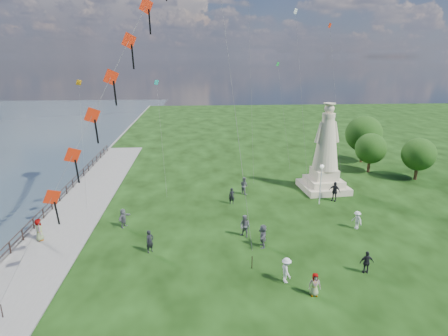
{
  "coord_description": "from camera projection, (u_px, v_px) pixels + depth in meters",
  "views": [
    {
      "loc": [
        -2.89,
        -18.67,
        13.47
      ],
      "look_at": [
        -1.0,
        8.0,
        5.5
      ],
      "focal_mm": 30.0,
      "sensor_mm": 36.0,
      "label": 1
    }
  ],
  "objects": [
    {
      "name": "person_2",
      "position": [
        286.0,
        270.0,
        23.07
      ],
      "size": [
        0.71,
        1.14,
        1.65
      ],
      "primitive_type": "imported",
      "rotation": [
        0.0,
        0.0,
        1.73
      ],
      "color": "silver",
      "rests_on": "ground"
    },
    {
      "name": "small_kites",
      "position": [
        242.0,
        49.0,
        39.48
      ],
      "size": [
        27.54,
        16.49,
        33.5
      ],
      "color": "teal",
      "rests_on": "ground"
    },
    {
      "name": "person_5",
      "position": [
        123.0,
        218.0,
        30.62
      ],
      "size": [
        1.2,
        1.62,
        1.6
      ],
      "primitive_type": "imported",
      "rotation": [
        0.0,
        0.0,
        1.14
      ],
      "color": "#595960",
      "rests_on": "ground"
    },
    {
      "name": "person_0",
      "position": [
        150.0,
        241.0,
        26.62
      ],
      "size": [
        0.73,
        0.72,
        1.7
      ],
      "primitive_type": "imported",
      "rotation": [
        0.0,
        0.0,
        0.74
      ],
      "color": "black",
      "rests_on": "ground"
    },
    {
      "name": "lamppost",
      "position": [
        321.0,
        176.0,
        34.84
      ],
      "size": [
        0.36,
        0.36,
        3.91
      ],
      "color": "silver",
      "rests_on": "ground"
    },
    {
      "name": "person_4",
      "position": [
        315.0,
        285.0,
        21.8
      ],
      "size": [
        0.74,
        0.49,
        1.44
      ],
      "primitive_type": "imported",
      "rotation": [
        0.0,
        0.0,
        -0.08
      ],
      "color": "#595960",
      "rests_on": "ground"
    },
    {
      "name": "tree_row",
      "position": [
        378.0,
        142.0,
        46.1
      ],
      "size": [
        7.74,
        11.81,
        6.17
      ],
      "color": "#382314",
      "rests_on": "ground"
    },
    {
      "name": "person_9",
      "position": [
        334.0,
        191.0,
        36.2
      ],
      "size": [
        1.24,
        1.18,
        1.94
      ],
      "primitive_type": "imported",
      "rotation": [
        0.0,
        0.0,
        -0.72
      ],
      "color": "black",
      "rests_on": "ground"
    },
    {
      "name": "waterfront",
      "position": [
        43.0,
        236.0,
        29.48
      ],
      "size": [
        200.0,
        200.0,
        1.51
      ],
      "color": "#2F4046",
      "rests_on": "ground"
    },
    {
      "name": "person_11",
      "position": [
        263.0,
        236.0,
        27.37
      ],
      "size": [
        0.87,
        1.7,
        1.77
      ],
      "primitive_type": "imported",
      "rotation": [
        0.0,
        0.0,
        4.61
      ],
      "color": "#595960",
      "rests_on": "ground"
    },
    {
      "name": "person_7",
      "position": [
        244.0,
        186.0,
        38.02
      ],
      "size": [
        0.94,
        1.02,
        1.8
      ],
      "primitive_type": "imported",
      "rotation": [
        0.0,
        0.0,
        2.19
      ],
      "color": "#595960",
      "rests_on": "ground"
    },
    {
      "name": "statue",
      "position": [
        325.0,
        158.0,
        38.45
      ],
      "size": [
        4.85,
        4.85,
        9.1
      ],
      "rotation": [
        0.0,
        0.0,
        0.09
      ],
      "color": "beige",
      "rests_on": "ground"
    },
    {
      "name": "red_kite_train",
      "position": [
        110.0,
        84.0,
        22.36
      ],
      "size": [
        9.02,
        9.35,
        19.16
      ],
      "color": "black",
      "rests_on": "ground"
    },
    {
      "name": "person_8",
      "position": [
        357.0,
        220.0,
        30.32
      ],
      "size": [
        0.87,
        1.11,
        1.53
      ],
      "primitive_type": "imported",
      "rotation": [
        0.0,
        0.0,
        -1.15
      ],
      "color": "silver",
      "rests_on": "ground"
    },
    {
      "name": "person_3",
      "position": [
        367.0,
        262.0,
        24.06
      ],
      "size": [
        0.91,
        0.47,
        1.55
      ],
      "primitive_type": "imported",
      "rotation": [
        0.0,
        0.0,
        3.13
      ],
      "color": "black",
      "rests_on": "ground"
    },
    {
      "name": "person_6",
      "position": [
        232.0,
        196.0,
        35.45
      ],
      "size": [
        0.6,
        0.41,
        1.58
      ],
      "primitive_type": "imported",
      "rotation": [
        0.0,
        0.0,
        -0.05
      ],
      "color": "black",
      "rests_on": "ground"
    },
    {
      "name": "person_10",
      "position": [
        39.0,
        231.0,
        28.2
      ],
      "size": [
        0.83,
        0.98,
        1.73
      ],
      "primitive_type": "imported",
      "rotation": [
        0.0,
        0.0,
        2.01
      ],
      "color": "#595960",
      "rests_on": "ground"
    },
    {
      "name": "person_1",
      "position": [
        245.0,
        226.0,
        28.89
      ],
      "size": [
        1.02,
        0.96,
        1.8
      ],
      "primitive_type": "imported",
      "rotation": [
        0.0,
        0.0,
        -0.66
      ],
      "color": "#595960",
      "rests_on": "ground"
    }
  ]
}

